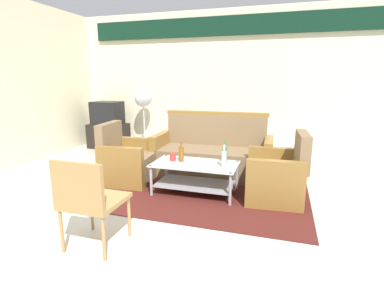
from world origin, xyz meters
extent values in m
plane|color=beige|center=(0.00, 0.00, 0.00)|extent=(14.00, 14.00, 0.00)
cube|color=beige|center=(0.00, 3.06, 1.40)|extent=(6.52, 0.12, 2.80)
cube|color=black|center=(0.00, 2.97, 2.47)|extent=(5.76, 0.08, 0.36)
cube|color=#511E19|center=(0.02, 0.71, 0.01)|extent=(2.93, 2.10, 0.01)
cube|color=#7F6647|center=(0.09, 1.31, 0.22)|extent=(1.62, 0.74, 0.42)
cube|color=#7F6647|center=(0.08, 1.63, 0.67)|extent=(1.60, 0.18, 0.48)
cube|color=olive|center=(0.93, 1.33, 0.32)|extent=(0.14, 0.70, 0.62)
cube|color=olive|center=(-0.75, 1.29, 0.32)|extent=(0.14, 0.70, 0.62)
cube|color=olive|center=(0.08, 1.63, 0.94)|extent=(1.64, 0.14, 0.06)
cube|color=#7F6647|center=(-1.00, 0.73, 0.21)|extent=(0.70, 0.65, 0.40)
cube|color=#7F6647|center=(-1.31, 0.70, 0.64)|extent=(0.17, 0.61, 0.45)
cube|color=olive|center=(-1.03, 1.06, 0.30)|extent=(0.67, 0.15, 0.58)
cube|color=olive|center=(-0.97, 0.40, 0.30)|extent=(0.67, 0.15, 0.58)
cube|color=#7F6647|center=(1.03, 0.66, 0.21)|extent=(0.70, 0.65, 0.40)
cube|color=#7F6647|center=(1.34, 0.68, 0.64)|extent=(0.16, 0.61, 0.45)
cube|color=olive|center=(1.06, 0.33, 0.30)|extent=(0.67, 0.15, 0.58)
cube|color=olive|center=(1.01, 0.99, 0.30)|extent=(0.67, 0.15, 0.58)
cube|color=silver|center=(0.04, 0.55, 0.40)|extent=(1.10, 0.60, 0.02)
cube|color=#9E9EA5|center=(0.04, 0.55, 0.13)|extent=(1.00, 0.52, 0.02)
cylinder|color=#9E9EA5|center=(-0.47, 0.81, 0.21)|extent=(0.04, 0.04, 0.40)
cylinder|color=#9E9EA5|center=(0.55, 0.81, 0.21)|extent=(0.04, 0.04, 0.40)
cylinder|color=#9E9EA5|center=(-0.47, 0.29, 0.21)|extent=(0.04, 0.04, 0.40)
cylinder|color=#9E9EA5|center=(0.55, 0.29, 0.21)|extent=(0.04, 0.04, 0.40)
cylinder|color=#2D8C38|center=(0.40, 0.71, 0.51)|extent=(0.06, 0.06, 0.20)
cylinder|color=#2D8C38|center=(0.40, 0.71, 0.66)|extent=(0.02, 0.02, 0.09)
cylinder|color=brown|center=(-0.16, 0.59, 0.51)|extent=(0.06, 0.06, 0.19)
cylinder|color=brown|center=(-0.16, 0.59, 0.64)|extent=(0.02, 0.02, 0.08)
cylinder|color=silver|center=(0.43, 0.51, 0.51)|extent=(0.06, 0.06, 0.20)
cylinder|color=silver|center=(0.43, 0.51, 0.65)|extent=(0.02, 0.02, 0.08)
cylinder|color=red|center=(-0.28, 0.59, 0.46)|extent=(0.08, 0.08, 0.10)
cube|color=black|center=(-2.52, 2.55, 0.26)|extent=(0.80, 0.50, 0.52)
cube|color=black|center=(-2.52, 2.55, 0.76)|extent=(0.61, 0.46, 0.48)
cube|color=black|center=(-2.51, 2.77, 0.76)|extent=(0.51, 0.02, 0.36)
cylinder|color=#2D2D33|center=(-1.68, 2.60, 0.01)|extent=(0.32, 0.32, 0.03)
cylinder|color=#B2B2B7|center=(-1.68, 2.60, 0.51)|extent=(0.03, 0.03, 0.95)
sphere|color=#B2B2B7|center=(-1.68, 2.60, 1.09)|extent=(0.36, 0.36, 0.36)
cube|color=#AD844C|center=(-0.46, -0.89, 0.42)|extent=(0.48, 0.48, 0.04)
cube|color=#AD844C|center=(-0.46, -1.11, 0.64)|extent=(0.48, 0.04, 0.40)
cylinder|color=#AD844C|center=(-0.67, -0.68, 0.21)|extent=(0.03, 0.03, 0.42)
cylinder|color=#AD844C|center=(-0.25, -0.68, 0.21)|extent=(0.03, 0.03, 0.42)
cylinder|color=#AD844C|center=(-0.67, -1.10, 0.21)|extent=(0.03, 0.03, 0.42)
cylinder|color=#AD844C|center=(-0.25, -1.10, 0.21)|extent=(0.03, 0.03, 0.42)
camera|label=1|loc=(1.09, -3.00, 1.49)|focal=27.77mm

